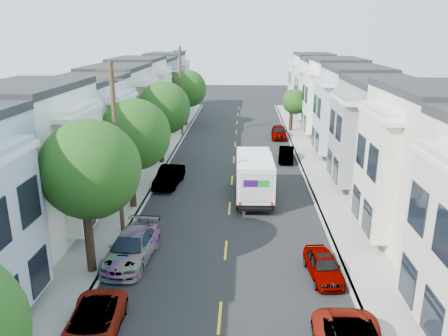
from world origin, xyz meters
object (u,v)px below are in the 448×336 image
Objects in this scene: tree_far_r at (294,102)px; parked_right_c at (286,155)px; fedex_truck at (254,175)px; parked_right_d at (279,132)px; utility_pole_far at (181,91)px; tree_d at (163,108)px; utility_pole_near at (117,150)px; lead_sedan at (254,163)px; parked_left_d at (169,177)px; tree_b at (89,170)px; tree_c at (133,135)px; parked_right_b at (323,266)px; parked_left_b at (92,326)px; tree_e at (187,89)px; parked_left_c at (132,248)px.

tree_far_r reaches higher than parked_right_c.
parked_right_d is at bearing 79.34° from fedex_truck.
parked_right_d is (11.20, -0.88, -4.43)m from utility_pole_far.
utility_pole_near reaches higher than tree_d.
fedex_truck is 6.52m from lead_sedan.
tree_b is at bearing -90.57° from parked_left_d.
tree_d is at bearing 132.48° from fedex_truck.
tree_c reaches higher than parked_right_b.
tree_far_r is 13.44m from parked_right_c.
tree_d reaches higher than parked_left_b.
utility_pole_far is at bearing 143.46° from parked_right_c.
tree_e is 0.71× the size of utility_pole_far.
tree_e reaches higher than fedex_truck.
tree_b is 30.66m from utility_pole_far.
tree_d reaches higher than tree_far_r.
parked_left_d is at bearing 86.71° from parked_left_b.
tree_d is 0.75× the size of utility_pole_far.
utility_pole_near is at bearing -143.64° from fedex_truck.
tree_b is 1.04× the size of tree_d.
parked_left_b reaches higher than parked_right_b.
tree_far_r reaches higher than parked_left_c.
utility_pole_near is at bearing 95.04° from parked_left_b.
tree_b is at bearing -122.29° from lead_sedan.
lead_sedan is at bearing 64.62° from tree_b.
lead_sedan is at bearing -58.72° from utility_pole_far.
parked_left_b is at bearing -74.07° from tree_b.
utility_pole_far reaches higher than parked_left_b.
utility_pole_far is at bearing 88.97° from parked_left_b.
tree_b is at bearing -112.99° from parked_right_c.
parked_left_b is at bearing -86.67° from tree_d.
parked_left_d is 19.28m from parked_right_d.
parked_left_d is (1.40, 4.70, -4.42)m from tree_c.
parked_right_d is (11.20, -6.30, -4.05)m from tree_e.
utility_pole_far reaches higher than parked_right_b.
parked_left_c is 1.13× the size of parked_left_d.
tree_far_r is 1.16× the size of parked_right_d.
parked_left_b is (1.40, -40.99, -4.15)m from tree_e.
tree_c is 0.75× the size of utility_pole_near.
parked_right_d is at bearing -4.50° from utility_pole_far.
tree_d reaches higher than fedex_truck.
parked_left_c is at bearing -84.49° from parked_left_d.
parked_right_b is (9.80, -13.04, -0.13)m from parked_left_d.
parked_right_d is at bearing 62.26° from tree_c.
utility_pole_far reaches higher than parked_right_c.
lead_sedan is 12.92m from parked_right_d.
tree_far_r reaches higher than fedex_truck.
tree_e is at bearing 90.00° from utility_pole_near.
utility_pole_near is 2.61× the size of parked_right_c.
tree_far_r is at bearing 74.15° from parked_left_c.
parked_right_c is at bearing 84.29° from parked_right_b.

